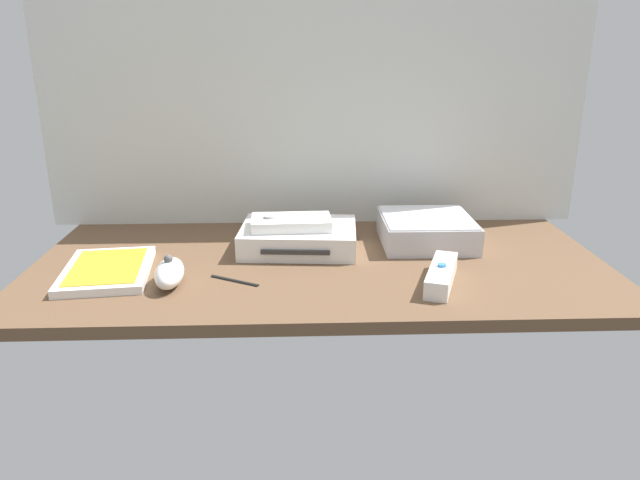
# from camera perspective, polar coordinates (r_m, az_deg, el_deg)

# --- Properties ---
(ground_plane) EXTENTS (1.00, 0.48, 0.02)m
(ground_plane) POSITION_cam_1_polar(r_m,az_deg,el_deg) (1.05, -0.00, -2.59)
(ground_plane) COLOR brown
(ground_plane) RESTS_ON ground
(back_wall) EXTENTS (1.10, 0.01, 0.64)m
(back_wall) POSITION_cam_1_polar(r_m,az_deg,el_deg) (1.23, -0.46, 16.30)
(back_wall) COLOR silver
(back_wall) RESTS_ON ground
(game_console) EXTENTS (0.22, 0.18, 0.04)m
(game_console) POSITION_cam_1_polar(r_m,az_deg,el_deg) (1.10, -2.05, 0.26)
(game_console) COLOR white
(game_console) RESTS_ON ground_plane
(mini_computer) EXTENTS (0.17, 0.17, 0.05)m
(mini_computer) POSITION_cam_1_polar(r_m,az_deg,el_deg) (1.15, 10.17, 0.95)
(mini_computer) COLOR silver
(mini_computer) RESTS_ON ground_plane
(game_case) EXTENTS (0.16, 0.20, 0.02)m
(game_case) POSITION_cam_1_polar(r_m,az_deg,el_deg) (1.05, -19.72, -2.74)
(game_case) COLOR white
(game_case) RESTS_ON ground_plane
(remote_wand) EXTENTS (0.08, 0.15, 0.03)m
(remote_wand) POSITION_cam_1_polar(r_m,az_deg,el_deg) (0.97, 11.56, -3.31)
(remote_wand) COLOR white
(remote_wand) RESTS_ON ground_plane
(remote_nunchuk) EXTENTS (0.05, 0.10, 0.05)m
(remote_nunchuk) POSITION_cam_1_polar(r_m,az_deg,el_deg) (0.97, -14.24, -3.08)
(remote_nunchuk) COLOR white
(remote_nunchuk) RESTS_ON ground_plane
(remote_classic_pad) EXTENTS (0.15, 0.09, 0.02)m
(remote_classic_pad) POSITION_cam_1_polar(r_m,az_deg,el_deg) (1.08, -2.78, 1.67)
(remote_classic_pad) COLOR white
(remote_classic_pad) RESTS_ON game_console
(stylus_pen) EXTENTS (0.08, 0.05, 0.01)m
(stylus_pen) POSITION_cam_1_polar(r_m,az_deg,el_deg) (0.97, -8.20, -3.76)
(stylus_pen) COLOR black
(stylus_pen) RESTS_ON ground_plane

